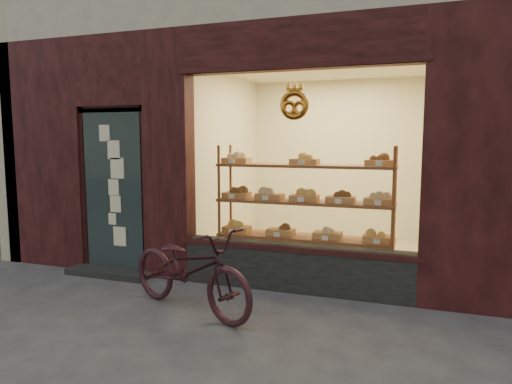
% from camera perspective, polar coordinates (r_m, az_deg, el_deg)
% --- Properties ---
extents(ground, '(90.00, 90.00, 0.00)m').
position_cam_1_polar(ground, '(3.86, -10.67, -20.93)').
color(ground, '#343438').
extents(display_shelf, '(2.20, 0.45, 1.70)m').
position_cam_1_polar(display_shelf, '(5.72, 6.02, -2.75)').
color(display_shelf, brown).
rests_on(display_shelf, ground).
extents(bicycle, '(1.82, 1.17, 0.90)m').
position_cam_1_polar(bicycle, '(4.80, -8.28, -9.48)').
color(bicycle, '#31151A').
rests_on(bicycle, ground).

